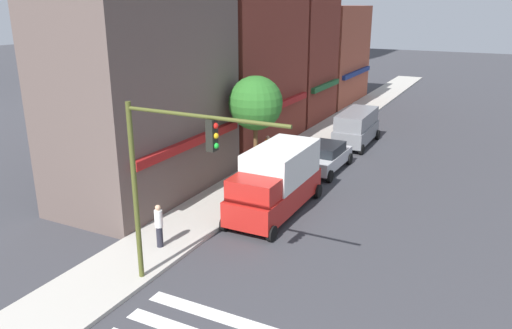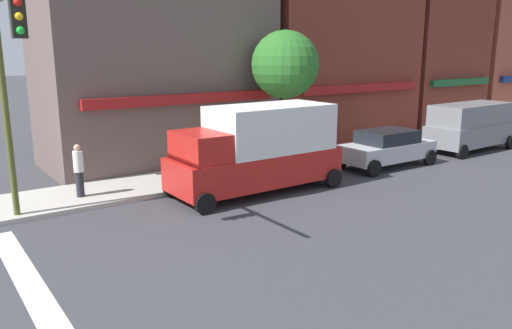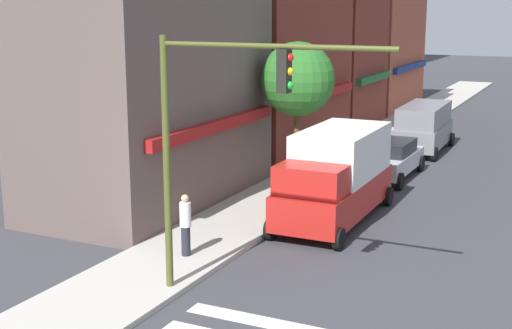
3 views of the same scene
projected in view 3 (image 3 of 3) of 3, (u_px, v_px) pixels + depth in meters
The scene contains 8 objects.
storefront_row at pixel (295, 17), 36.45m from camera, with size 37.29×5.30×15.78m.
traffic_signal at pixel (215, 122), 16.43m from camera, with size 0.32×5.68×6.37m.
box_truck_red at pixel (336, 174), 23.55m from camera, with size 6.21×2.42×3.04m.
sedan_silver at pixel (390, 158), 29.68m from camera, with size 4.42×2.02×1.59m.
van_grey at pixel (424, 126), 35.01m from camera, with size 5.05×2.22×2.34m.
pedestrian_white_shirt at pixel (185, 224), 19.90m from camera, with size 0.32×0.32×1.77m.
pedestrian_orange_vest at pixel (309, 150), 30.19m from camera, with size 0.32×0.32×1.77m.
street_tree at pixel (298, 80), 27.13m from camera, with size 2.85×2.85×5.59m.
Camera 3 is at (-9.22, -2.84, 6.99)m, focal length 50.00 mm.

